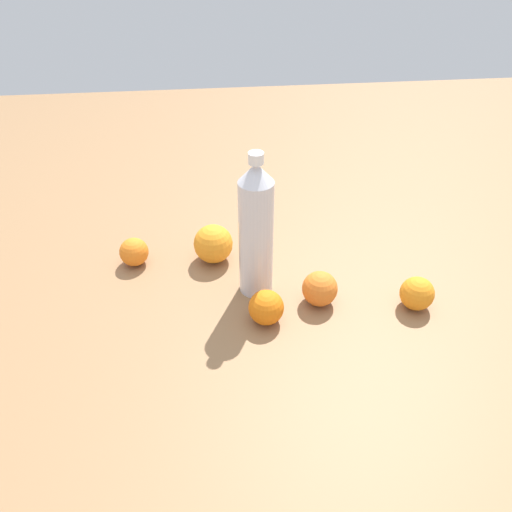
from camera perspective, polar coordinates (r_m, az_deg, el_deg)
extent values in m
plane|color=olive|center=(1.04, 2.41, -2.81)|extent=(2.40, 2.40, 0.00)
cylinder|color=silver|center=(0.95, 0.00, 1.90)|extent=(0.06, 0.06, 0.24)
cone|color=silver|center=(0.88, 0.00, 9.27)|extent=(0.06, 0.06, 0.04)
cylinder|color=white|center=(0.87, 0.00, 10.89)|extent=(0.03, 0.03, 0.02)
sphere|color=orange|center=(0.93, 1.14, -5.76)|extent=(0.07, 0.07, 0.07)
sphere|color=orange|center=(1.10, -13.47, 0.45)|extent=(0.06, 0.06, 0.06)
sphere|color=orange|center=(1.08, -4.80, 1.37)|extent=(0.08, 0.08, 0.08)
sphere|color=orange|center=(1.01, 17.54, -4.01)|extent=(0.06, 0.06, 0.06)
sphere|color=orange|center=(0.98, 7.14, -3.64)|extent=(0.07, 0.07, 0.07)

